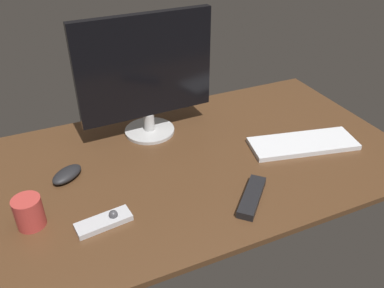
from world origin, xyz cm
name	(u,v)px	position (x,y,z in cm)	size (l,w,h in cm)	color
desk	(204,158)	(0.00, 0.00, 1.00)	(140.00, 84.00, 2.00)	#4C301C
monitor	(146,73)	(-11.98, 23.08, 26.17)	(49.45, 18.87, 44.82)	#BBBBBB
keyboard	(303,144)	(35.72, -8.76, 2.89)	(38.51, 13.88, 1.78)	silver
computer_mouse	(67,174)	(-45.60, 6.46, 3.63)	(11.25, 6.17, 3.26)	black
media_remote	(105,221)	(-39.50, -18.78, 2.99)	(16.09, 7.39, 3.45)	#B7B7BC
tv_remote	(252,197)	(3.21, -26.77, 3.18)	(18.51, 4.86, 2.35)	black
coffee_mug	(29,212)	(-58.05, -10.78, 6.56)	(7.76, 7.76, 9.12)	#B23833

